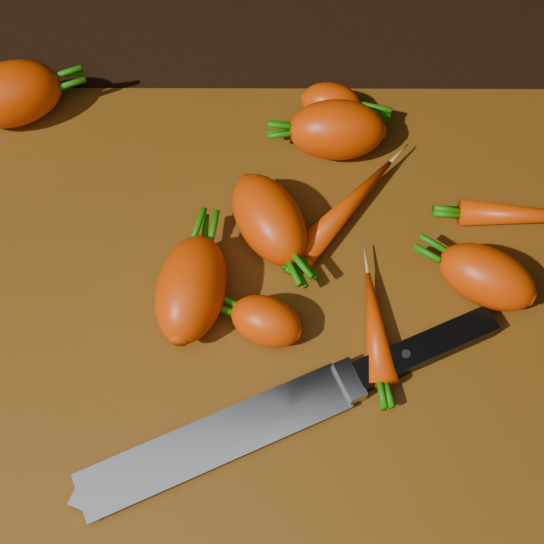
{
  "coord_description": "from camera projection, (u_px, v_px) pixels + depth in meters",
  "views": [
    {
      "loc": [
        0.0,
        -0.25,
        0.53
      ],
      "look_at": [
        0.0,
        0.01,
        0.03
      ],
      "focal_mm": 50.0,
      "sensor_mm": 36.0,
      "label": 1
    }
  ],
  "objects": [
    {
      "name": "ground",
      "position": [
        272.0,
        304.0,
        0.59
      ],
      "size": [
        2.0,
        2.0,
        0.01
      ],
      "primitive_type": "cube",
      "color": "black"
    },
    {
      "name": "cutting_board",
      "position": [
        272.0,
        298.0,
        0.58
      ],
      "size": [
        0.5,
        0.4,
        0.01
      ],
      "primitive_type": "cube",
      "color": "brown",
      "rests_on": "ground"
    },
    {
      "name": "carrot_0",
      "position": [
        11.0,
        94.0,
        0.62
      ],
      "size": [
        0.1,
        0.08,
        0.05
      ],
      "primitive_type": "ellipsoid",
      "rotation": [
        0.0,
        0.0,
        0.34
      ],
      "color": "#E63900",
      "rests_on": "cutting_board"
    },
    {
      "name": "carrot_1",
      "position": [
        266.0,
        321.0,
        0.54
      ],
      "size": [
        0.06,
        0.05,
        0.04
      ],
      "primitive_type": "ellipsoid",
      "rotation": [
        0.0,
        0.0,
        2.75
      ],
      "color": "#E63900",
      "rests_on": "cutting_board"
    },
    {
      "name": "carrot_2",
      "position": [
        269.0,
        219.0,
        0.57
      ],
      "size": [
        0.08,
        0.1,
        0.05
      ],
      "primitive_type": "ellipsoid",
      "rotation": [
        0.0,
        0.0,
        -1.08
      ],
      "color": "#E63900",
      "rests_on": "cutting_board"
    },
    {
      "name": "carrot_3",
      "position": [
        191.0,
        289.0,
        0.55
      ],
      "size": [
        0.06,
        0.09,
        0.05
      ],
      "primitive_type": "ellipsoid",
      "rotation": [
        0.0,
        0.0,
        1.41
      ],
      "color": "#E63900",
      "rests_on": "cutting_board"
    },
    {
      "name": "carrot_4",
      "position": [
        337.0,
        130.0,
        0.61
      ],
      "size": [
        0.08,
        0.05,
        0.05
      ],
      "primitive_type": "ellipsoid",
      "rotation": [
        0.0,
        0.0,
        3.14
      ],
      "color": "#E63900",
      "rests_on": "cutting_board"
    },
    {
      "name": "carrot_5",
      "position": [
        332.0,
        103.0,
        0.63
      ],
      "size": [
        0.06,
        0.05,
        0.03
      ],
      "primitive_type": "ellipsoid",
      "rotation": [
        0.0,
        0.0,
        -0.26
      ],
      "color": "#E63900",
      "rests_on": "cutting_board"
    },
    {
      "name": "carrot_6",
      "position": [
        487.0,
        277.0,
        0.55
      ],
      "size": [
        0.09,
        0.07,
        0.04
      ],
      "primitive_type": "ellipsoid",
      "rotation": [
        0.0,
        0.0,
        2.62
      ],
      "color": "#E63900",
      "rests_on": "cutting_board"
    },
    {
      "name": "carrot_7",
      "position": [
        347.0,
        207.0,
        0.59
      ],
      "size": [
        0.09,
        0.1,
        0.02
      ],
      "primitive_type": "ellipsoid",
      "rotation": [
        0.0,
        0.0,
        0.86
      ],
      "color": "#E63900",
      "rests_on": "cutting_board"
    },
    {
      "name": "carrot_8",
      "position": [
        536.0,
        215.0,
        0.59
      ],
      "size": [
        0.12,
        0.03,
        0.02
      ],
      "primitive_type": "ellipsoid",
      "rotation": [
        0.0,
        0.0,
        -0.04
      ],
      "color": "#E63900",
      "rests_on": "cutting_board"
    },
    {
      "name": "carrot_9",
      "position": [
        375.0,
        327.0,
        0.55
      ],
      "size": [
        0.03,
        0.09,
        0.02
      ],
      "primitive_type": "ellipsoid",
      "rotation": [
        0.0,
        0.0,
        1.64
      ],
      "color": "#E63900",
      "rests_on": "cutting_board"
    },
    {
      "name": "knife",
      "position": [
        241.0,
        429.0,
        0.52
      ],
      "size": [
        0.3,
        0.15,
        0.02
      ],
      "rotation": [
        0.0,
        0.0,
        0.42
      ],
      "color": "gray",
      "rests_on": "cutting_board"
    }
  ]
}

